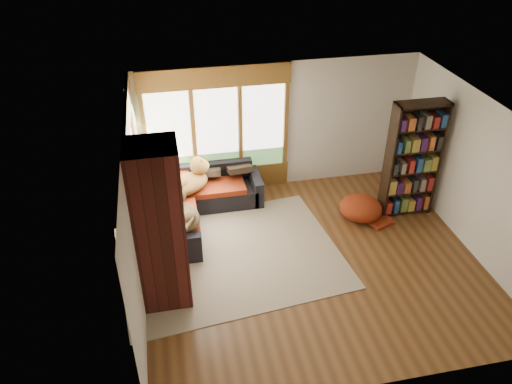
{
  "coord_description": "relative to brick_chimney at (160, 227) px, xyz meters",
  "views": [
    {
      "loc": [
        -2.2,
        -6.11,
        5.52
      ],
      "look_at": [
        -0.78,
        0.81,
        0.95
      ],
      "focal_mm": 35.0,
      "sensor_mm": 36.0,
      "label": 1
    }
  ],
  "objects": [
    {
      "name": "windows_back",
      "position": [
        1.2,
        2.82,
        0.05
      ],
      "size": [
        2.82,
        0.1,
        1.9
      ],
      "color": "brown",
      "rests_on": "wall_back"
    },
    {
      "name": "wall_right",
      "position": [
        5.15,
        0.35,
        0.0
      ],
      "size": [
        0.04,
        5.0,
        2.6
      ],
      "primitive_type": "cube",
      "color": "silver",
      "rests_on": "ground"
    },
    {
      "name": "pouf",
      "position": [
        3.66,
        1.34,
        -1.07
      ],
      "size": [
        0.91,
        0.91,
        0.43
      ],
      "primitive_type": "ellipsoid",
      "rotation": [
        0.0,
        0.0,
        0.17
      ],
      "color": "maroon",
      "rests_on": "area_rug"
    },
    {
      "name": "bookshelf",
      "position": [
        4.54,
        1.37,
        -0.18
      ],
      "size": [
        0.96,
        0.32,
        2.24
      ],
      "color": "black",
      "rests_on": "ground"
    },
    {
      "name": "wall_front",
      "position": [
        2.4,
        -2.15,
        0.0
      ],
      "size": [
        5.5,
        0.04,
        2.6
      ],
      "primitive_type": "cube",
      "color": "silver",
      "rests_on": "ground"
    },
    {
      "name": "sectional_sofa",
      "position": [
        0.45,
        2.05,
        -1.0
      ],
      "size": [
        2.2,
        2.2,
        0.8
      ],
      "rotation": [
        0.0,
        0.0,
        0.01
      ],
      "color": "black",
      "rests_on": "ground"
    },
    {
      "name": "windows_left",
      "position": [
        -0.32,
        1.55,
        0.05
      ],
      "size": [
        0.1,
        2.62,
        1.9
      ],
      "color": "brown",
      "rests_on": "wall_left"
    },
    {
      "name": "floor",
      "position": [
        2.4,
        0.35,
        -1.3
      ],
      "size": [
        5.5,
        5.5,
        0.0
      ],
      "primitive_type": "plane",
      "color": "#502F16",
      "rests_on": "ground"
    },
    {
      "name": "dog_tan",
      "position": [
        0.59,
        2.22,
        -0.51
      ],
      "size": [
        1.04,
        0.98,
        0.51
      ],
      "rotation": [
        0.0,
        0.0,
        0.64
      ],
      "color": "brown",
      "rests_on": "sectional_sofa"
    },
    {
      "name": "roller_blind",
      "position": [
        -0.29,
        2.38,
        0.45
      ],
      "size": [
        0.03,
        0.72,
        0.9
      ],
      "primitive_type": "cube",
      "color": "#70925B",
      "rests_on": "wall_left"
    },
    {
      "name": "brick_chimney",
      "position": [
        0.0,
        0.0,
        0.0
      ],
      "size": [
        0.7,
        0.7,
        2.6
      ],
      "primitive_type": "cube",
      "color": "#471914",
      "rests_on": "ground"
    },
    {
      "name": "ceiling",
      "position": [
        2.4,
        0.35,
        1.3
      ],
      "size": [
        5.5,
        5.5,
        0.0
      ],
      "primitive_type": "plane",
      "color": "white"
    },
    {
      "name": "wall_back",
      "position": [
        2.4,
        2.85,
        0.0
      ],
      "size": [
        5.5,
        0.04,
        2.6
      ],
      "primitive_type": "cube",
      "color": "silver",
      "rests_on": "ground"
    },
    {
      "name": "dog_brindle",
      "position": [
        0.35,
        1.24,
        -0.53
      ],
      "size": [
        0.71,
        0.96,
        0.48
      ],
      "rotation": [
        0.0,
        0.0,
        1.81
      ],
      "color": "#3D2E1B",
      "rests_on": "sectional_sofa"
    },
    {
      "name": "area_rug",
      "position": [
        1.08,
        0.7,
        -1.29
      ],
      "size": [
        3.93,
        3.17,
        0.01
      ],
      "primitive_type": "cube",
      "rotation": [
        0.0,
        0.0,
        0.11
      ],
      "color": "beige",
      "rests_on": "ground"
    },
    {
      "name": "wall_left",
      "position": [
        -0.35,
        0.35,
        0.0
      ],
      "size": [
        0.04,
        5.0,
        2.6
      ],
      "primitive_type": "cube",
      "color": "silver",
      "rests_on": "ground"
    },
    {
      "name": "throw_pillows",
      "position": [
        0.48,
        2.2,
        -0.52
      ],
      "size": [
        1.98,
        1.68,
        0.45
      ],
      "color": "black",
      "rests_on": "sectional_sofa"
    }
  ]
}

